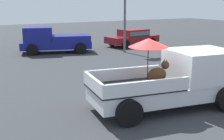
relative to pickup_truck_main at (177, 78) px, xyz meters
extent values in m
plane|color=#2D3033|center=(-0.46, 0.07, -0.98)|extent=(80.00, 80.00, 0.00)
cylinder|color=black|center=(1.43, 0.75, -0.58)|extent=(0.83, 0.41, 0.80)
cylinder|color=black|center=(-2.02, 1.32, -0.58)|extent=(0.83, 0.41, 0.80)
cylinder|color=black|center=(-2.34, -0.61, -0.58)|extent=(0.83, 0.41, 0.80)
cube|color=silver|center=(-0.46, 0.07, -0.41)|extent=(5.23, 2.59, 0.50)
cube|color=silver|center=(0.92, -0.16, 0.38)|extent=(2.37, 2.18, 1.08)
cube|color=black|center=(-1.59, 0.26, -0.13)|extent=(3.06, 2.27, 0.06)
cube|color=silver|center=(-1.44, 1.16, 0.10)|extent=(2.78, 0.55, 0.40)
cube|color=silver|center=(-1.74, -0.65, 0.10)|extent=(2.78, 0.55, 0.40)
cube|color=silver|center=(-2.92, 0.48, 0.10)|extent=(0.40, 1.83, 0.40)
ellipsoid|color=#472D19|center=(-0.71, 0.21, 0.16)|extent=(0.72, 0.43, 0.52)
sphere|color=#472D19|center=(-0.41, 0.16, 0.48)|extent=(0.32, 0.32, 0.28)
cone|color=#472D19|center=(-0.40, 0.24, 0.62)|extent=(0.10, 0.10, 0.12)
cone|color=#472D19|center=(-0.43, 0.08, 0.62)|extent=(0.10, 0.10, 0.12)
cylinder|color=black|center=(-1.03, 0.29, 0.53)|extent=(0.03, 0.03, 1.25)
cone|color=red|center=(-1.03, 0.29, 1.26)|extent=(1.48, 1.48, 0.28)
cylinder|color=black|center=(-1.50, 12.30, -0.60)|extent=(0.80, 0.48, 0.76)
cylinder|color=black|center=(-0.93, 14.11, -0.60)|extent=(0.80, 0.48, 0.76)
cylinder|color=black|center=(1.55, 11.33, -0.60)|extent=(0.80, 0.48, 0.76)
cylinder|color=black|center=(2.12, 13.14, -0.60)|extent=(0.80, 0.48, 0.76)
cube|color=navy|center=(0.31, 12.72, -0.43)|extent=(5.12, 3.17, 0.50)
cube|color=navy|center=(-0.83, 13.08, 0.32)|extent=(2.36, 2.29, 1.00)
cube|color=navy|center=(1.26, 12.41, 0.02)|extent=(3.12, 2.53, 0.40)
cylinder|color=black|center=(5.44, 11.67, -0.65)|extent=(0.68, 0.28, 0.66)
cylinder|color=black|center=(5.28, 13.43, -0.65)|extent=(0.68, 0.28, 0.66)
cylinder|color=black|center=(8.13, 11.93, -0.65)|extent=(0.68, 0.28, 0.66)
cylinder|color=black|center=(7.96, 13.68, -0.65)|extent=(0.68, 0.28, 0.66)
cube|color=maroon|center=(6.70, 12.68, -0.43)|extent=(4.45, 2.16, 0.52)
cube|color=maroon|center=(6.80, 12.69, 0.07)|extent=(2.24, 1.79, 0.56)
cube|color=#4C606B|center=(6.80, 12.69, 0.07)|extent=(2.19, 1.86, 0.32)
cylinder|color=#59595B|center=(4.48, 10.33, 0.89)|extent=(0.16, 0.16, 3.74)
camera|label=1|loc=(-6.92, -7.50, 2.57)|focal=48.83mm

